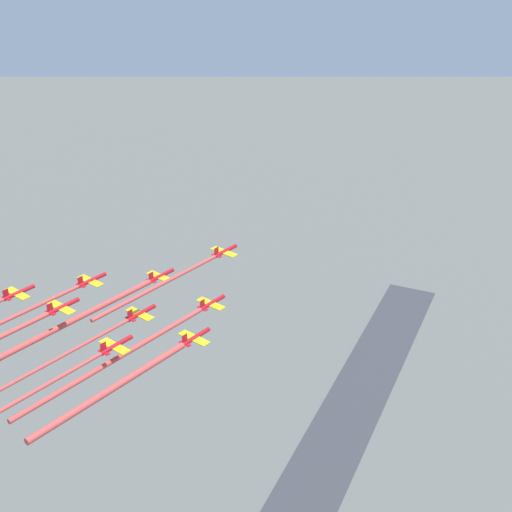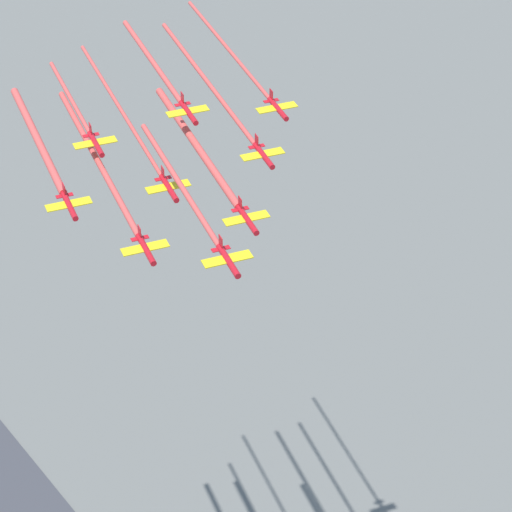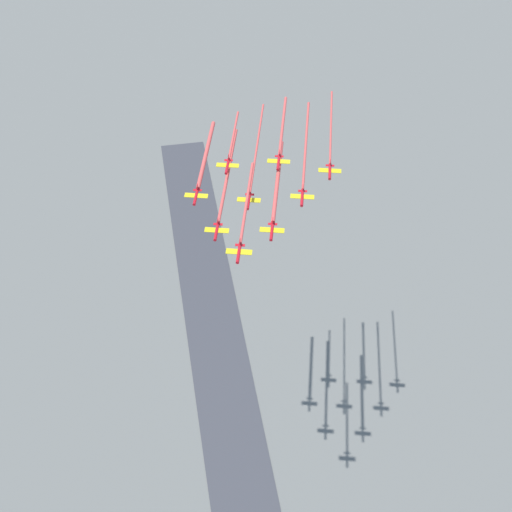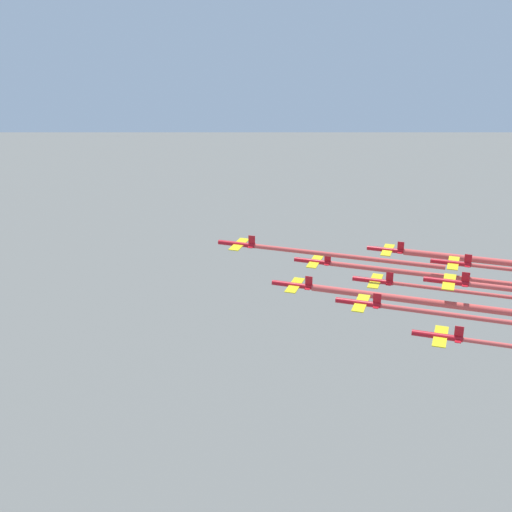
{
  "view_description": "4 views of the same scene",
  "coord_description": "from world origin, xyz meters",
  "px_view_note": "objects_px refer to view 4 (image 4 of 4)",
  "views": [
    {
      "loc": [
        -83.41,
        127.57,
        225.42
      ],
      "look_at": [
        17.44,
        7.1,
        146.12
      ],
      "focal_mm": 50.0,
      "sensor_mm": 36.0,
      "label": 1
    },
    {
      "loc": [
        -22.35,
        -120.99,
        249.76
      ],
      "look_at": [
        27.92,
        12.94,
        146.44
      ],
      "focal_mm": 85.0,
      "sensor_mm": 36.0,
      "label": 2
    },
    {
      "loc": [
        42.69,
        -130.49,
        285.62
      ],
      "look_at": [
        28.17,
        11.47,
        147.15
      ],
      "focal_mm": 50.0,
      "sensor_mm": 36.0,
      "label": 3
    },
    {
      "loc": [
        152.2,
        59.53,
        197.82
      ],
      "look_at": [
        23.56,
        16.14,
        145.43
      ],
      "focal_mm": 50.0,
      "sensor_mm": 36.0,
      "label": 4
    }
  ],
  "objects_px": {
    "jet_0": "(238,244)",
    "jet_3": "(360,303)",
    "jet_4": "(374,281)",
    "jet_8": "(452,263)",
    "jet_1": "(294,285)",
    "jet_6": "(439,336)",
    "jet_7": "(448,282)",
    "jet_5": "(387,250)",
    "jet_2": "(314,261)"
  },
  "relations": [
    {
      "from": "jet_0",
      "to": "jet_3",
      "type": "xyz_separation_m",
      "value": [
        16.28,
        28.47,
        -1.92
      ]
    },
    {
      "from": "jet_0",
      "to": "jet_3",
      "type": "distance_m",
      "value": 32.85
    },
    {
      "from": "jet_4",
      "to": "jet_8",
      "type": "distance_m",
      "value": 16.57
    },
    {
      "from": "jet_1",
      "to": "jet_6",
      "type": "bearing_deg",
      "value": -120.47
    },
    {
      "from": "jet_7",
      "to": "jet_1",
      "type": "bearing_deg",
      "value": 90.0
    },
    {
      "from": "jet_5",
      "to": "jet_8",
      "type": "bearing_deg",
      "value": -120.47
    },
    {
      "from": "jet_1",
      "to": "jet_7",
      "type": "height_order",
      "value": "jet_7"
    },
    {
      "from": "jet_1",
      "to": "jet_8",
      "type": "bearing_deg",
      "value": -59.53
    },
    {
      "from": "jet_6",
      "to": "jet_7",
      "type": "xyz_separation_m",
      "value": [
        -16.63,
        -0.21,
        2.6
      ]
    },
    {
      "from": "jet_2",
      "to": "jet_8",
      "type": "relative_size",
      "value": 1.0
    },
    {
      "from": "jet_1",
      "to": "jet_5",
      "type": "height_order",
      "value": "jet_1"
    },
    {
      "from": "jet_6",
      "to": "jet_3",
      "type": "bearing_deg",
      "value": 59.53
    },
    {
      "from": "jet_2",
      "to": "jet_7",
      "type": "bearing_deg",
      "value": -120.47
    },
    {
      "from": "jet_2",
      "to": "jet_4",
      "type": "height_order",
      "value": "jet_4"
    },
    {
      "from": "jet_8",
      "to": "jet_5",
      "type": "bearing_deg",
      "value": 59.53
    },
    {
      "from": "jet_5",
      "to": "jet_6",
      "type": "xyz_separation_m",
      "value": [
        41.39,
        14.65,
        1.91
      ]
    },
    {
      "from": "jet_0",
      "to": "jet_1",
      "type": "relative_size",
      "value": 1.0
    },
    {
      "from": "jet_2",
      "to": "jet_5",
      "type": "distance_m",
      "value": 16.45
    },
    {
      "from": "jet_0",
      "to": "jet_7",
      "type": "distance_m",
      "value": 43.21
    },
    {
      "from": "jet_7",
      "to": "jet_4",
      "type": "bearing_deg",
      "value": 59.53
    },
    {
      "from": "jet_4",
      "to": "jet_8",
      "type": "height_order",
      "value": "jet_8"
    },
    {
      "from": "jet_0",
      "to": "jet_6",
      "type": "height_order",
      "value": "jet_0"
    },
    {
      "from": "jet_6",
      "to": "jet_8",
      "type": "distance_m",
      "value": 33.25
    },
    {
      "from": "jet_4",
      "to": "jet_7",
      "type": "relative_size",
      "value": 1.0
    },
    {
      "from": "jet_4",
      "to": "jet_8",
      "type": "bearing_deg",
      "value": -59.53
    },
    {
      "from": "jet_5",
      "to": "jet_8",
      "type": "relative_size",
      "value": 1.0
    },
    {
      "from": "jet_7",
      "to": "jet_5",
      "type": "bearing_deg",
      "value": 29.54
    },
    {
      "from": "jet_0",
      "to": "jet_2",
      "type": "xyz_separation_m",
      "value": [
        -8.49,
        14.03,
        -5.23
      ]
    },
    {
      "from": "jet_6",
      "to": "jet_4",
      "type": "bearing_deg",
      "value": 29.54
    },
    {
      "from": "jet_1",
      "to": "jet_6",
      "type": "height_order",
      "value": "jet_6"
    },
    {
      "from": "jet_3",
      "to": "jet_2",
      "type": "bearing_deg",
      "value": 29.54
    },
    {
      "from": "jet_0",
      "to": "jet_5",
      "type": "xyz_separation_m",
      "value": [
        -16.98,
        28.06,
        -3.93
      ]
    },
    {
      "from": "jet_2",
      "to": "jet_3",
      "type": "xyz_separation_m",
      "value": [
        24.76,
        14.44,
        3.31
      ]
    },
    {
      "from": "jet_0",
      "to": "jet_2",
      "type": "height_order",
      "value": "jet_0"
    },
    {
      "from": "jet_2",
      "to": "jet_4",
      "type": "bearing_deg",
      "value": -120.47
    },
    {
      "from": "jet_4",
      "to": "jet_7",
      "type": "xyz_separation_m",
      "value": [
        8.14,
        14.23,
        5.06
      ]
    },
    {
      "from": "jet_6",
      "to": "jet_8",
      "type": "height_order",
      "value": "jet_6"
    },
    {
      "from": "jet_1",
      "to": "jet_5",
      "type": "xyz_separation_m",
      "value": [
        -25.11,
        13.82,
        -0.09
      ]
    },
    {
      "from": "jet_1",
      "to": "jet_8",
      "type": "xyz_separation_m",
      "value": [
        -16.98,
        28.06,
        1.73
      ]
    },
    {
      "from": "jet_5",
      "to": "jet_7",
      "type": "height_order",
      "value": "jet_7"
    },
    {
      "from": "jet_1",
      "to": "jet_4",
      "type": "distance_m",
      "value": 16.41
    },
    {
      "from": "jet_0",
      "to": "jet_2",
      "type": "distance_m",
      "value": 17.21
    },
    {
      "from": "jet_0",
      "to": "jet_1",
      "type": "bearing_deg",
      "value": -120.47
    },
    {
      "from": "jet_1",
      "to": "jet_8",
      "type": "relative_size",
      "value": 1.0
    },
    {
      "from": "jet_0",
      "to": "jet_2",
      "type": "bearing_deg",
      "value": -59.53
    },
    {
      "from": "jet_2",
      "to": "jet_4",
      "type": "relative_size",
      "value": 1.0
    },
    {
      "from": "jet_3",
      "to": "jet_5",
      "type": "height_order",
      "value": "jet_3"
    },
    {
      "from": "jet_0",
      "to": "jet_1",
      "type": "height_order",
      "value": "jet_0"
    },
    {
      "from": "jet_4",
      "to": "jet_7",
      "type": "distance_m",
      "value": 17.16
    },
    {
      "from": "jet_3",
      "to": "jet_8",
      "type": "height_order",
      "value": "jet_3"
    }
  ]
}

